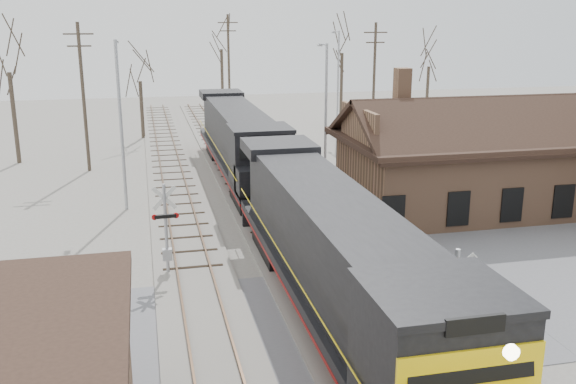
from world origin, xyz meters
name	(u,v)px	position (x,y,z in m)	size (l,w,h in m)	color
ground	(332,321)	(0.00, 0.00, 0.00)	(140.00, 140.00, 0.00)	gray
road	(332,320)	(0.00, 0.00, 0.01)	(60.00, 9.00, 0.03)	slate
track_main	(258,205)	(0.00, 15.00, 0.07)	(3.40, 90.00, 0.24)	gray
track_siding	(180,210)	(-4.50, 15.00, 0.07)	(3.40, 90.00, 0.24)	gray
depot	(474,167)	(11.99, 12.00, 2.41)	(15.20, 9.31, 7.90)	#9A6D50
locomotive_lead	(340,263)	(0.00, -0.84, 2.57)	(3.28, 21.97, 4.88)	black
locomotive_trailing	(241,142)	(0.00, 21.41, 2.57)	(3.28, 21.97, 4.62)	black
crossbuck_near	(453,321)	(2.31, -4.59, 1.98)	(1.15, 0.53, 4.24)	#A5A8AD
crossbuck_far	(166,233)	(-5.58, 5.76, 1.88)	(1.14, 0.30, 3.99)	#A5A8AD
streetlight_a	(121,117)	(-7.46, 16.13, 5.28)	(0.25, 2.04, 9.48)	#A5A8AD
streetlight_b	(325,106)	(5.37, 19.79, 5.05)	(0.25, 2.04, 9.03)	#A5A8AD
streetlight_c	(338,79)	(11.00, 35.37, 5.27)	(0.25, 2.04, 9.47)	#A5A8AD
utility_pole_a	(83,95)	(-10.20, 26.45, 5.39)	(2.00, 0.24, 10.32)	#382D23
utility_pole_b	(229,68)	(2.46, 44.70, 5.68)	(2.00, 0.24, 10.90)	#382D23
utility_pole_c	(374,83)	(12.71, 30.67, 5.33)	(2.00, 0.24, 10.21)	#382D23
tree_a	(7,57)	(-15.55, 30.30, 7.85)	(4.50, 4.50, 11.02)	#382D23
tree_b	(140,72)	(-6.31, 38.89, 5.92)	(3.40, 3.40, 8.33)	#382D23
tree_c	(221,38)	(2.53, 50.99, 8.43)	(4.83, 4.83, 11.83)	#382D23
tree_d	(342,41)	(13.30, 41.50, 8.37)	(4.80, 4.80, 11.75)	#382D23
tree_e	(429,57)	(21.94, 40.05, 6.79)	(3.90, 3.90, 9.55)	#382D23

